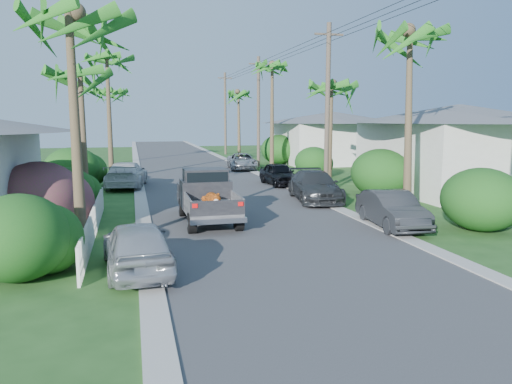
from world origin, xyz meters
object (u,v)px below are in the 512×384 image
object	(u,v)px
parked_car_rd	(242,162)
utility_pole_d	(225,113)
pickup_truck	(206,195)
palm_r_a	(413,32)
palm_r_c	(272,65)
utility_pole_b	(327,108)
palm_l_d	(108,90)
palm_l_a	(69,14)
palm_l_c	(107,57)
house_right_far	(332,139)
house_right_near	(457,151)
parked_car_lf	(127,175)
parked_car_rm	(315,186)
palm_r_b	(331,85)
utility_pole_c	(258,111)
palm_r_d	(239,92)
parked_car_rn	(392,210)
palm_l_b	(80,71)
parked_car_rf	(279,174)
parked_car_ln	(137,247)

from	to	relation	value
parked_car_rd	utility_pole_d	bearing A→B (deg)	89.32
pickup_truck	palm_r_a	world-z (taller)	palm_r_a
palm_r_c	utility_pole_b	bearing A→B (deg)	-92.64
palm_l_d	utility_pole_b	xyz separation A→B (m)	(12.10, -21.00, -1.84)
palm_l_a	palm_l_c	distance (m)	19.03
palm_l_d	house_right_far	distance (m)	20.37
palm_r_c	house_right_near	size ratio (longest dim) A/B	1.04
palm_r_a	parked_car_lf	bearing A→B (deg)	133.70
house_right_near	pickup_truck	bearing A→B (deg)	-162.22
pickup_truck	parked_car_lf	bearing A→B (deg)	106.75
parked_car_rm	house_right_far	size ratio (longest dim) A/B	0.56
palm_r_b	parked_car_rm	bearing A→B (deg)	-120.17
house_right_near	parked_car_rm	bearing A→B (deg)	-171.31
utility_pole_b	utility_pole_c	world-z (taller)	same
palm_r_d	house_right_far	bearing A→B (deg)	-56.98
palm_r_a	pickup_truck	bearing A→B (deg)	171.26
palm_l_c	palm_r_d	distance (m)	21.95
parked_car_rm	utility_pole_c	xyz separation A→B (m)	(1.54, 17.37, 3.87)
parked_car_rm	parked_car_rd	bearing A→B (deg)	98.02
parked_car_rm	house_right_near	size ratio (longest dim) A/B	0.56
parked_car_rn	parked_car_rd	size ratio (longest dim) A/B	0.91
palm_l_a	palm_l_b	world-z (taller)	palm_l_a
parked_car_rm	palm_l_c	xyz separation A→B (m)	(-10.06, 11.37, 7.19)
parked_car_rd	house_right_far	bearing A→B (deg)	27.81
utility_pole_c	parked_car_rf	bearing A→B (deg)	-97.94
parked_car_ln	palm_l_d	distance (m)	33.65
parked_car_rm	utility_pole_c	world-z (taller)	utility_pole_c
parked_car_rm	palm_l_c	bearing A→B (deg)	138.62
parked_car_lf	palm_l_b	distance (m)	8.14
utility_pole_d	utility_pole_b	bearing A→B (deg)	-90.00
palm_l_b	utility_pole_c	size ratio (longest dim) A/B	0.82
palm_r_a	palm_l_c	bearing A→B (deg)	127.55
palm_r_b	parked_car_rd	bearing A→B (deg)	103.96
palm_r_b	palm_r_a	bearing A→B (deg)	-91.91
parked_car_rn	palm_r_d	size ratio (longest dim) A/B	0.51
palm_r_c	house_right_near	xyz separation A→B (m)	(6.80, -14.00, -5.89)
pickup_truck	palm_r_c	size ratio (longest dim) A/B	0.54
parked_car_lf	utility_pole_d	xyz separation A→B (m)	(10.60, 25.18, 3.85)
parked_car_ln	palm_l_b	xyz separation A→B (m)	(-2.20, 11.10, 5.45)
parked_car_rn	house_right_near	size ratio (longest dim) A/B	0.46
parked_car_rd	house_right_near	distance (m)	17.00
parked_car_rf	palm_l_b	world-z (taller)	palm_l_b
palm_r_d	utility_pole_d	bearing A→B (deg)	106.70
pickup_truck	utility_pole_c	bearing A→B (deg)	70.33
parked_car_ln	palm_r_a	world-z (taller)	palm_r_a
parked_car_ln	palm_l_b	size ratio (longest dim) A/B	0.56
pickup_truck	palm_r_c	bearing A→B (deg)	66.85
pickup_truck	palm_r_b	distance (m)	12.46
parked_car_rm	utility_pole_d	xyz separation A→B (m)	(1.54, 32.37, 3.87)
utility_pole_d	house_right_near	bearing A→B (deg)	-76.57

